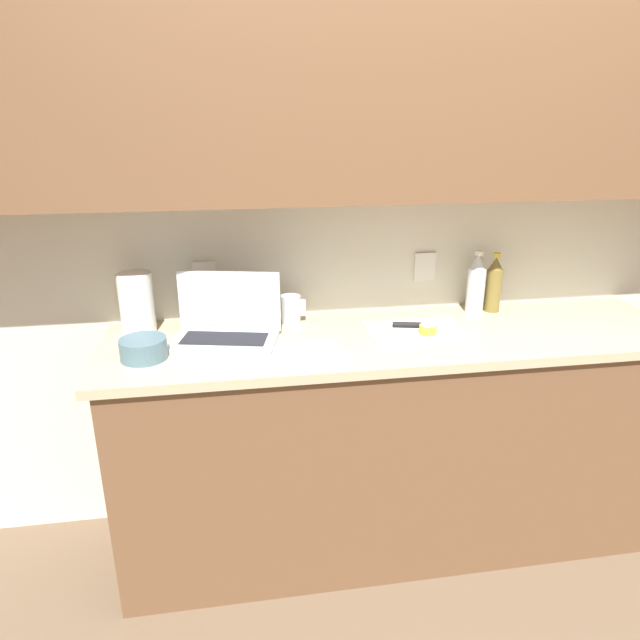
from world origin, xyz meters
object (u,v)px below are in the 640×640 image
Objects in this scene: bottle_green_soda at (494,285)px; paper_towel_roll at (137,303)px; bottle_oil_tall at (476,284)px; knife at (414,325)px; measuring_cup at (291,309)px; bowl_white at (143,349)px; cutting_board at (415,331)px; laptop at (227,325)px; lemon_half_cut at (428,329)px.

paper_towel_roll is (-1.44, -0.02, 0.00)m from bottle_green_soda.
bottle_oil_tall reaches higher than paper_towel_roll.
knife is 2.22× the size of measuring_cup.
cutting_board is at bearing 5.24° from bowl_white.
bowl_white is (-1.00, -0.09, 0.03)m from cutting_board.
laptop is at bearing -150.74° from measuring_cup.
lemon_half_cut is 0.44m from bottle_green_soda.
measuring_cup is 0.59m from paper_towel_roll.
paper_towel_roll reaches higher than measuring_cup.
bowl_white reaches higher than lemon_half_cut.
bowl_white is at bearing -177.27° from lemon_half_cut.
bottle_oil_tall is at bearing 12.08° from bowl_white.
cutting_board is at bearing -149.15° from bottle_oil_tall.
measuring_cup is at bearing 174.72° from knife.
lemon_half_cut is (0.03, -0.07, 0.01)m from knife.
knife is 3.83× the size of lemon_half_cut.
knife is at bearing -18.76° from measuring_cup.
lemon_half_cut is 1.03m from bowl_white.
laptop is 1.14× the size of cutting_board.
bottle_green_soda reaches higher than laptop.
cutting_board is (0.71, -0.04, -0.05)m from laptop.
paper_towel_roll is at bearing 170.65° from cutting_board.
bottle_green_soda is 0.86m from measuring_cup.
measuring_cup is (-0.46, 0.18, 0.05)m from cutting_board.
bottle_oil_tall reaches higher than lemon_half_cut.
laptop is at bearing 25.07° from bowl_white.
bottle_green_soda is at bearing 0.72° from paper_towel_roll.
lemon_half_cut is 0.58× the size of measuring_cup.
measuring_cup is at bearing -179.53° from bottle_oil_tall.
laptop reaches higher than measuring_cup.
bottle_green_soda is at bearing 35.90° from knife.
bottle_oil_tall is 0.78m from measuring_cup.
cutting_board is 0.45m from bottle_green_soda.
cutting_board is at bearing -81.91° from knife.
bottle_oil_tall is at bearing 0.76° from paper_towel_roll.
lemon_half_cut is (0.03, -0.04, 0.02)m from cutting_board.
lemon_half_cut reaches higher than knife.
bottle_oil_tall is 1.36m from paper_towel_roll.
measuring_cup is 0.60m from bowl_white.
measuring_cup is at bearing -179.57° from bottle_green_soda.
laptop is at bearing -172.35° from bottle_green_soda.
bottle_green_soda is at bearing 11.41° from bowl_white.
paper_towel_roll is (-1.05, 0.14, 0.10)m from knife.
bowl_white reaches higher than cutting_board.
bottle_oil_tall is at bearing 0.47° from measuring_cup.
cutting_board is 0.06m from lemon_half_cut.
cutting_board is at bearing -154.45° from bottle_green_soda.
bottle_green_soda is at bearing 0.43° from measuring_cup.
laptop is 1.68× the size of knife.
bottle_green_soda reaches higher than bowl_white.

